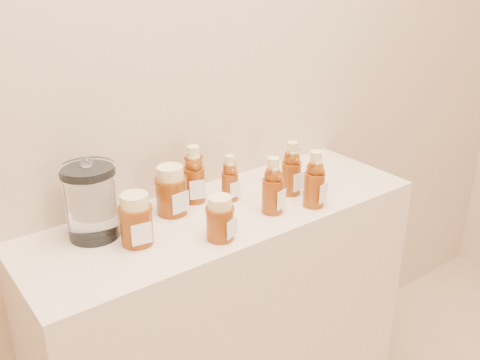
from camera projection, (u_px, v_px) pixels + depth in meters
wall_back at (184, 44)px, 1.52m from camera, size 3.50×0.02×2.70m
display_table at (228, 334)px, 1.73m from camera, size 1.20×0.40×0.90m
bear_bottle_back_left at (194, 171)px, 1.57m from camera, size 0.09×0.09×0.20m
bear_bottle_back_mid at (230, 175)px, 1.59m from camera, size 0.06×0.06×0.16m
bear_bottle_back_right at (292, 165)px, 1.62m from camera, size 0.07×0.07×0.19m
bear_bottle_front_left at (273, 182)px, 1.51m from camera, size 0.08×0.08×0.19m
bear_bottle_front_right at (315, 175)px, 1.54m from camera, size 0.08×0.08×0.19m
honey_jar_left at (136, 219)px, 1.36m from camera, size 0.10×0.10×0.14m
honey_jar_back at (171, 190)px, 1.51m from camera, size 0.10×0.10×0.14m
honey_jar_front at (220, 218)px, 1.38m from camera, size 0.10×0.10×0.12m
glass_canister at (91, 199)px, 1.37m from camera, size 0.16×0.16×0.22m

